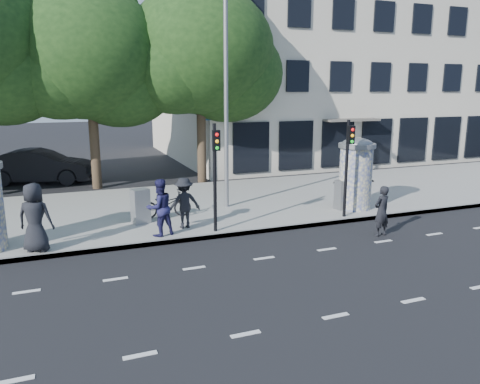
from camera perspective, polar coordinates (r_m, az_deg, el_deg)
name	(u,v)px	position (r m, az deg, el deg)	size (l,w,h in m)	color
ground	(287,277)	(11.87, 5.77, -10.27)	(120.00, 120.00, 0.00)	black
sidewalk	(201,205)	(18.50, -4.79, -1.63)	(40.00, 8.00, 0.15)	gray
curb	(236,234)	(14.90, -0.44, -5.10)	(40.00, 0.10, 0.16)	slate
lane_dash_near	(336,316)	(10.15, 11.58, -14.60)	(32.00, 0.12, 0.01)	silver
lane_dash_far	(264,258)	(13.04, 2.96, -8.07)	(32.00, 0.12, 0.01)	silver
ad_column_right	(356,172)	(17.95, 13.93, 2.38)	(1.36, 1.36, 2.65)	beige
traffic_pole_near	(215,167)	(14.42, -3.03, 3.11)	(0.22, 0.31, 3.40)	black
traffic_pole_far	(348,158)	(16.54, 13.00, 4.02)	(0.22, 0.31, 3.40)	black
street_lamp	(227,82)	(17.37, -1.65, 13.21)	(0.25, 0.93, 8.00)	slate
tree_near_left	(89,54)	(22.52, -17.98, 15.70)	(6.80, 6.80, 8.97)	#38281C
tree_center	(200,51)	(23.04, -4.91, 16.78)	(7.00, 7.00, 9.30)	#38281C
building	(313,68)	(34.28, 8.86, 14.74)	(20.30, 15.85, 12.00)	beige
ped_a	(35,218)	(14.03, -23.73, -2.87)	(0.95, 0.62, 1.94)	black
ped_c	(160,208)	(14.46, -9.77, -1.88)	(0.86, 0.67, 1.77)	#1F1E4B
ped_d	(184,203)	(15.18, -6.83, -1.33)	(1.07, 0.61, 1.65)	black
ped_f	(355,184)	(18.22, 13.88, 0.91)	(1.64, 0.59, 1.77)	black
man_road	(382,211)	(15.39, 16.88, -2.23)	(0.59, 0.39, 1.62)	black
bicycle	(166,204)	(16.56, -9.06, -1.48)	(1.79, 0.63, 0.94)	black
cabinet_left	(140,206)	(15.99, -12.04, -1.69)	(0.56, 0.41, 1.17)	gray
cabinet_right	(343,195)	(17.89, 12.39, -0.32)	(0.53, 0.38, 1.10)	slate
car_mid	(40,166)	(24.98, -23.19, 2.88)	(5.08, 1.77, 1.67)	black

